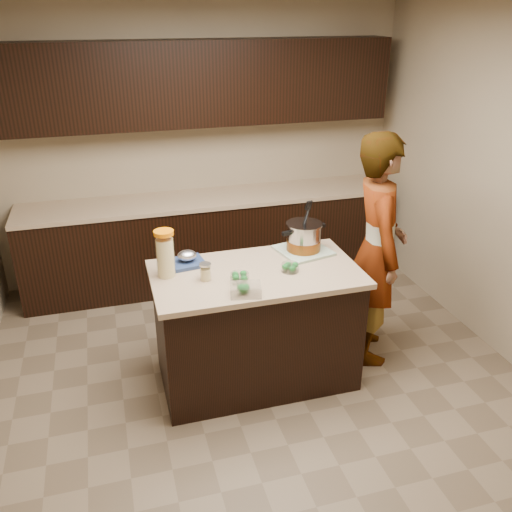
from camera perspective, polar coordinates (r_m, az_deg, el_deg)
The scene contains 13 objects.
ground_plane at distance 4.27m, azimuth 0.00°, elevation -12.52°, with size 4.00×4.00×0.00m, color brown.
room_shell at distance 3.51m, azimuth 0.00°, elevation 10.36°, with size 4.04×4.04×2.72m.
back_cabinets at distance 5.35m, azimuth -5.18°, elevation 6.76°, with size 3.60×0.63×2.33m.
island at distance 4.01m, azimuth 0.00°, elevation -7.38°, with size 1.46×0.81×0.90m.
dish_towel at distance 4.11m, azimuth 4.99°, elevation 0.58°, with size 0.36×0.36×0.02m, color #4F7650.
stock_pot at distance 4.07m, azimuth 5.05°, elevation 1.85°, with size 0.37×0.33×0.38m.
lemonade_pitcher at distance 3.72m, azimuth -9.52°, elevation 0.06°, with size 0.16×0.16×0.33m.
mason_jar at distance 3.67m, azimuth -5.34°, elevation -1.71°, with size 0.10×0.10×0.13m.
broccoli_tub_left at distance 3.64m, azimuth -1.73°, elevation -2.33°, with size 0.16×0.16×0.06m.
broccoli_tub_right at distance 3.79m, azimuth 3.62°, elevation -1.25°, with size 0.15×0.15×0.06m.
broccoli_tub_rect at distance 3.48m, azimuth -1.10°, elevation -3.63°, with size 0.22×0.18×0.07m.
blue_tray at distance 3.91m, azimuth -7.40°, elevation -0.44°, with size 0.30×0.25×0.10m.
person at distance 4.21m, azimuth 12.62°, elevation 0.58°, with size 0.66×0.43×1.81m, color gray.
Camera 1 is at (-0.94, -3.26, 2.59)m, focal length 38.00 mm.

